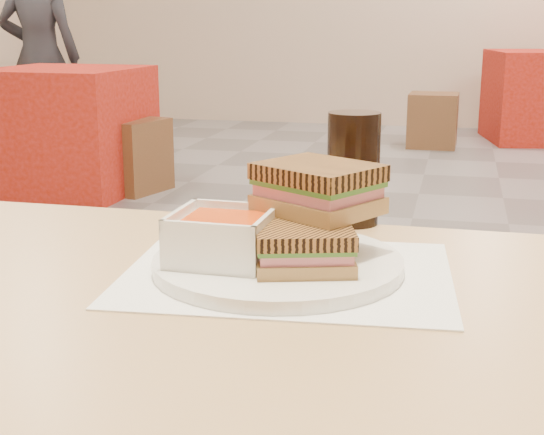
% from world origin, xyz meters
% --- Properties ---
extents(main_table, '(1.20, 0.70, 0.75)m').
position_xyz_m(main_table, '(-0.13, -2.09, 0.64)').
color(main_table, '#A88255').
rests_on(main_table, ground).
extents(tray_liner, '(0.41, 0.33, 0.00)m').
position_xyz_m(tray_liner, '(0.03, -2.00, 0.75)').
color(tray_liner, white).
rests_on(tray_liner, main_table).
extents(plate, '(0.30, 0.30, 0.02)m').
position_xyz_m(plate, '(0.01, -1.99, 0.76)').
color(plate, white).
rests_on(plate, tray_liner).
extents(soup_bowl, '(0.11, 0.11, 0.06)m').
position_xyz_m(soup_bowl, '(-0.05, -2.01, 0.79)').
color(soup_bowl, white).
rests_on(soup_bowl, plate).
extents(panini_lower, '(0.13, 0.12, 0.05)m').
position_xyz_m(panini_lower, '(0.05, -2.02, 0.79)').
color(panini_lower, '#AB8547').
rests_on(panini_lower, plate).
extents(panini_upper, '(0.17, 0.16, 0.06)m').
position_xyz_m(panini_upper, '(0.05, -1.95, 0.85)').
color(panini_upper, '#AB8547').
rests_on(panini_upper, panini_lower).
extents(cola_glass, '(0.08, 0.08, 0.16)m').
position_xyz_m(cola_glass, '(0.07, -1.74, 0.83)').
color(cola_glass, black).
rests_on(cola_glass, main_table).
extents(bg_table_0, '(0.88, 0.88, 0.76)m').
position_xyz_m(bg_table_0, '(-2.13, 1.47, 0.38)').
color(bg_table_0, '#B42924').
rests_on(bg_table_0, ground).
extents(bg_table_2, '(1.03, 1.03, 0.78)m').
position_xyz_m(bg_table_2, '(0.91, 4.30, 0.39)').
color(bg_table_2, '#B42924').
rests_on(bg_table_2, ground).
extents(bg_chair_0r, '(0.49, 0.49, 0.45)m').
position_xyz_m(bg_chair_0r, '(-1.77, 1.55, 0.22)').
color(bg_chair_0r, brown).
rests_on(bg_chair_0r, ground).
extents(bg_chair_2l, '(0.41, 0.41, 0.45)m').
position_xyz_m(bg_chair_2l, '(-0.00, 3.74, 0.22)').
color(bg_chair_2l, brown).
rests_on(bg_chair_2l, ground).
extents(patron_a, '(0.62, 0.46, 1.56)m').
position_xyz_m(patron_a, '(-2.70, 2.17, 0.78)').
color(patron_a, black).
rests_on(patron_a, ground).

